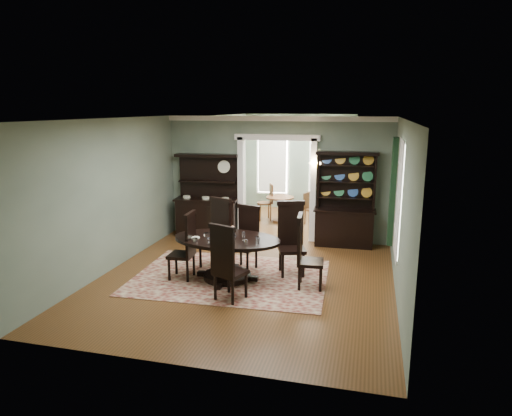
{
  "coord_description": "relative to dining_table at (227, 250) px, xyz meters",
  "views": [
    {
      "loc": [
        2.22,
        -7.82,
        3.2
      ],
      "look_at": [
        0.08,
        0.6,
        1.28
      ],
      "focal_mm": 32.0,
      "sensor_mm": 36.0,
      "label": 1
    }
  ],
  "objects": [
    {
      "name": "room",
      "position": [
        0.33,
        0.04,
        1.01
      ],
      "size": [
        5.51,
        6.01,
        3.01
      ],
      "color": "brown",
      "rests_on": "ground"
    },
    {
      "name": "parlor",
      "position": [
        0.33,
        5.52,
        0.95
      ],
      "size": [
        3.51,
        3.5,
        3.01
      ],
      "color": "brown",
      "rests_on": "ground"
    },
    {
      "name": "doorway_trim",
      "position": [
        0.33,
        2.99,
        1.05
      ],
      "size": [
        2.08,
        0.25,
        2.57
      ],
      "color": "white",
      "rests_on": "floor"
    },
    {
      "name": "right_window",
      "position": [
        3.02,
        0.92,
        1.04
      ],
      "size": [
        0.15,
        1.47,
        2.12
      ],
      "color": "white",
      "rests_on": "wall_right"
    },
    {
      "name": "wall_sconce",
      "position": [
        1.28,
        2.84,
        1.32
      ],
      "size": [
        0.27,
        0.21,
        0.21
      ],
      "color": "gold",
      "rests_on": "back_wall_right"
    },
    {
      "name": "rug",
      "position": [
        0.04,
        0.08,
        -0.56
      ],
      "size": [
        3.76,
        2.8,
        0.01
      ],
      "primitive_type": "cube",
      "rotation": [
        0.0,
        0.0,
        0.04
      ],
      "color": "maroon",
      "rests_on": "floor"
    },
    {
      "name": "dining_table",
      "position": [
        0.0,
        0.0,
        0.0
      ],
      "size": [
        2.12,
        2.0,
        0.81
      ],
      "rotation": [
        0.0,
        0.0,
        -0.05
      ],
      "color": "black",
      "rests_on": "rug"
    },
    {
      "name": "centerpiece",
      "position": [
        0.06,
        -0.02,
        0.31
      ],
      "size": [
        1.36,
        0.87,
        0.22
      ],
      "color": "silver",
      "rests_on": "dining_table"
    },
    {
      "name": "chair_far_left",
      "position": [
        -0.41,
        0.66,
        0.18
      ],
      "size": [
        0.68,
        0.66,
        1.41
      ],
      "rotation": [
        0.0,
        0.0,
        2.73
      ],
      "color": "black",
      "rests_on": "rug"
    },
    {
      "name": "chair_far_mid",
      "position": [
        0.2,
        0.68,
        0.12
      ],
      "size": [
        0.58,
        0.56,
        1.29
      ],
      "rotation": [
        0.0,
        0.0,
        2.89
      ],
      "color": "black",
      "rests_on": "rug"
    },
    {
      "name": "chair_far_right",
      "position": [
        1.11,
        0.65,
        0.19
      ],
      "size": [
        0.66,
        0.64,
        1.43
      ],
      "rotation": [
        0.0,
        0.0,
        3.46
      ],
      "color": "black",
      "rests_on": "rug"
    },
    {
      "name": "chair_end_left",
      "position": [
        -0.74,
        -0.18,
        0.12
      ],
      "size": [
        0.48,
        0.5,
        1.3
      ],
      "rotation": [
        0.0,
        0.0,
        1.62
      ],
      "color": "black",
      "rests_on": "rug"
    },
    {
      "name": "chair_end_right",
      "position": [
        1.47,
        -0.05,
        0.14
      ],
      "size": [
        0.51,
        0.54,
        1.35
      ],
      "rotation": [
        0.0,
        0.0,
        -1.49
      ],
      "color": "black",
      "rests_on": "rug"
    },
    {
      "name": "chair_near",
      "position": [
        0.3,
        -0.99,
        0.14
      ],
      "size": [
        0.63,
        0.62,
        1.35
      ],
      "rotation": [
        0.0,
        0.0,
        -0.36
      ],
      "color": "black",
      "rests_on": "rug"
    },
    {
      "name": "sideboard",
      "position": [
        -1.41,
        2.75,
        0.16
      ],
      "size": [
        1.62,
        0.71,
        2.08
      ],
      "rotation": [
        0.0,
        0.0,
        0.1
      ],
      "color": "black",
      "rests_on": "floor"
    },
    {
      "name": "welsh_dresser",
      "position": [
        2.01,
        2.75,
        0.24
      ],
      "size": [
        1.43,
        0.56,
        2.21
      ],
      "rotation": [
        0.0,
        0.0,
        0.03
      ],
      "color": "black",
      "rests_on": "floor"
    },
    {
      "name": "parlor_table",
      "position": [
        0.1,
        4.61,
        -0.09
      ],
      "size": [
        0.79,
        0.79,
        0.73
      ],
      "color": "#5B2F1A",
      "rests_on": "parlor_floor"
    },
    {
      "name": "parlor_chair_left",
      "position": [
        -0.32,
        4.77,
        -0.01
      ],
      "size": [
        0.5,
        0.49,
        1.04
      ],
      "rotation": [
        0.0,
        0.0,
        1.98
      ],
      "color": "#5B2F1A",
      "rests_on": "parlor_floor"
    },
    {
      "name": "parlor_chair_right",
      "position": [
        0.94,
        4.59,
        -0.09
      ],
      "size": [
        0.41,
        0.4,
        0.88
      ],
      "rotation": [
        0.0,
        0.0,
        -1.91
      ],
      "color": "#5B2F1A",
      "rests_on": "parlor_floor"
    }
  ]
}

